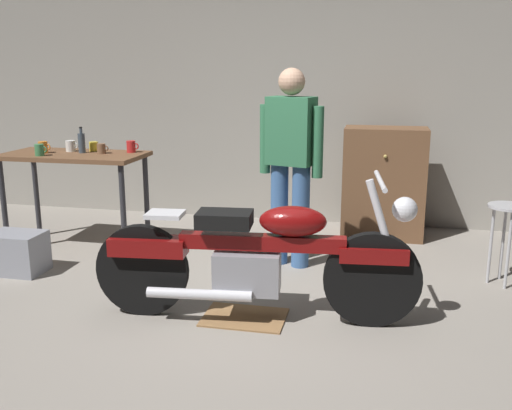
{
  "coord_description": "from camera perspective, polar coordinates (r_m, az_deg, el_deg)",
  "views": [
    {
      "loc": [
        0.95,
        -3.47,
        1.67
      ],
      "look_at": [
        0.05,
        0.7,
        0.65
      ],
      "focal_mm": 40.4,
      "sensor_mm": 36.0,
      "label": 1
    }
  ],
  "objects": [
    {
      "name": "person_standing",
      "position": [
        4.83,
        3.45,
        4.56
      ],
      "size": [
        0.55,
        0.31,
        1.67
      ],
      "rotation": [
        0.0,
        0.0,
        2.87
      ],
      "color": "#3D649B",
      "rests_on": "ground_plane"
    },
    {
      "name": "bottle",
      "position": [
        5.58,
        -16.88,
        5.95
      ],
      "size": [
        0.06,
        0.06,
        0.24
      ],
      "color": "#3F4C59",
      "rests_on": "workbench"
    },
    {
      "name": "mug_green_speckled",
      "position": [
        5.51,
        -20.63,
        5.12
      ],
      "size": [
        0.11,
        0.08,
        0.11
      ],
      "color": "#3D7F4C",
      "rests_on": "workbench"
    },
    {
      "name": "mug_white_ceramic",
      "position": [
        5.71,
        -17.87,
        5.58
      ],
      "size": [
        0.12,
        0.09,
        0.1
      ],
      "color": "white",
      "rests_on": "workbench"
    },
    {
      "name": "wooden_dresser",
      "position": [
        5.88,
        12.53,
        2.15
      ],
      "size": [
        0.8,
        0.47,
        1.1
      ],
      "color": "brown",
      "rests_on": "ground_plane"
    },
    {
      "name": "storage_bin",
      "position": [
        5.2,
        -22.58,
        -4.38
      ],
      "size": [
        0.44,
        0.32,
        0.34
      ],
      "primitive_type": "cube",
      "color": "gray",
      "rests_on": "ground_plane"
    },
    {
      "name": "mug_red_diner",
      "position": [
        5.5,
        -12.24,
        5.67
      ],
      "size": [
        0.12,
        0.08,
        0.11
      ],
      "color": "red",
      "rests_on": "workbench"
    },
    {
      "name": "motorcycle",
      "position": [
        3.83,
        0.11,
        -5.14
      ],
      "size": [
        2.19,
        0.61,
        1.0
      ],
      "rotation": [
        0.0,
        0.0,
        0.09
      ],
      "color": "black",
      "rests_on": "ground_plane"
    },
    {
      "name": "drip_tray",
      "position": [
        4.01,
        -1.15,
        -11.05
      ],
      "size": [
        0.56,
        0.4,
        0.01
      ],
      "primitive_type": "cube",
      "color": "olive",
      "rests_on": "ground_plane"
    },
    {
      "name": "mug_yellow_tall",
      "position": [
        5.67,
        -15.75,
        5.6
      ],
      "size": [
        0.11,
        0.08,
        0.09
      ],
      "color": "yellow",
      "rests_on": "workbench"
    },
    {
      "name": "ground_plane",
      "position": [
        3.97,
        -2.95,
        -11.47
      ],
      "size": [
        12.0,
        12.0,
        0.0
      ],
      "primitive_type": "plane",
      "color": "gray"
    },
    {
      "name": "back_wall",
      "position": [
        6.34,
        3.63,
        12.35
      ],
      "size": [
        8.0,
        0.12,
        3.1
      ],
      "primitive_type": "cube",
      "color": "gray",
      "rests_on": "ground_plane"
    },
    {
      "name": "mug_orange_travel",
      "position": [
        5.68,
        -20.32,
        5.38
      ],
      "size": [
        0.12,
        0.08,
        0.11
      ],
      "color": "orange",
      "rests_on": "workbench"
    },
    {
      "name": "mug_brown_stoneware",
      "position": [
        5.49,
        -15.04,
        5.42
      ],
      "size": [
        0.11,
        0.08,
        0.09
      ],
      "color": "brown",
      "rests_on": "workbench"
    },
    {
      "name": "workbench",
      "position": [
        5.6,
        -17.57,
        3.76
      ],
      "size": [
        1.3,
        0.64,
        0.9
      ],
      "color": "brown",
      "rests_on": "ground_plane"
    },
    {
      "name": "shop_stool",
      "position": [
        4.87,
        23.69,
        -1.64
      ],
      "size": [
        0.32,
        0.32,
        0.64
      ],
      "color": "#B2B2B7",
      "rests_on": "ground_plane"
    }
  ]
}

